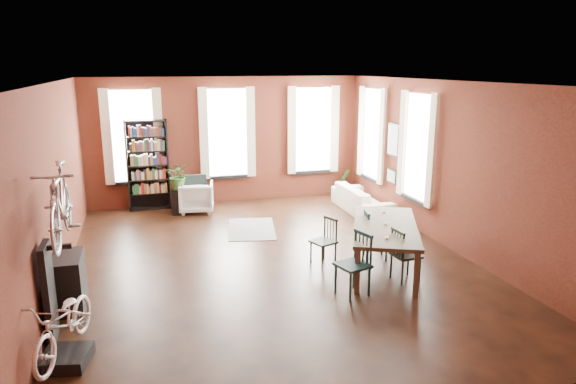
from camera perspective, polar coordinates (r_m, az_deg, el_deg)
name	(u,v)px	position (r m, az deg, el deg)	size (l,w,h in m)	color
room	(275,140)	(9.49, -1.42, 5.81)	(9.00, 9.04, 3.22)	black
dining_table	(384,247)	(9.13, 10.65, -6.02)	(1.06, 2.34, 0.80)	#4C402D
dining_chair_a	(353,265)	(8.02, 7.21, -8.03)	(0.45, 0.45, 0.98)	#173333
dining_chair_b	(323,241)	(9.21, 3.95, -5.51)	(0.38, 0.38, 0.83)	black
dining_chair_c	(406,255)	(8.71, 12.98, -6.81)	(0.41, 0.41, 0.89)	black
dining_chair_d	(376,235)	(9.56, 9.71, -4.72)	(0.42, 0.42, 0.90)	#1C3E3E
bookshelf	(148,165)	(12.99, -15.30, 2.90)	(1.00, 0.32, 2.20)	black
white_armchair	(196,196)	(12.59, -10.14, -0.41)	(0.79, 0.74, 0.81)	silver
cream_sofa	(362,195)	(12.57, 8.26, -0.34)	(2.08, 0.61, 0.81)	beige
striped_rug	(252,229)	(11.22, -4.07, -4.11)	(0.98, 1.58, 0.01)	black
bike_trainer	(66,358)	(6.96, -23.45, -16.59)	(0.53, 0.53, 0.15)	black
bike_wall_rack	(49,292)	(7.35, -25.03, -10.08)	(0.16, 0.60, 1.30)	black
console_table	(69,282)	(8.25, -23.12, -9.16)	(0.40, 0.80, 0.80)	black
plant_stand	(178,201)	(12.54, -12.08, -1.01)	(0.31, 0.31, 0.61)	black
plant_by_sofa	(343,189)	(14.16, 6.13, 0.33)	(0.41, 0.73, 0.33)	#2E5F26
plant_small	(401,235)	(10.81, 12.50, -4.71)	(0.24, 0.45, 0.16)	#295722
bicycle_floor	(61,296)	(6.57, -23.90, -10.53)	(0.51, 0.77, 1.47)	silver
bicycle_hung	(58,178)	(6.88, -24.23, 1.41)	(0.47, 1.00, 1.66)	#A5A8AD
plant_on_stand	(178,178)	(12.42, -12.08, 1.49)	(0.58, 0.64, 0.50)	#305A24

